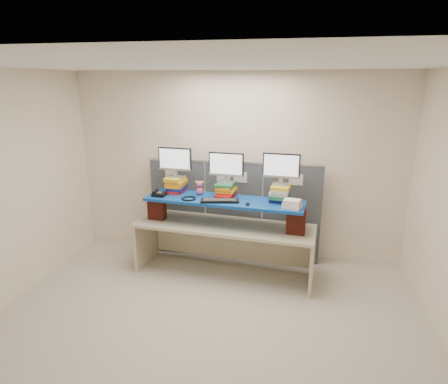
% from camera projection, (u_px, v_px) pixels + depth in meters
% --- Properties ---
extents(room, '(5.00, 4.00, 2.80)m').
position_uv_depth(room, '(205.00, 209.00, 3.80)').
color(room, '#F5E2CA').
rests_on(room, ground).
extents(cubicle_partition, '(2.60, 0.06, 1.53)m').
position_uv_depth(cubicle_partition, '(234.00, 210.00, 5.66)').
color(cubicle_partition, '#3E4349').
rests_on(cubicle_partition, ground).
extents(desk, '(2.53, 0.94, 0.75)m').
position_uv_depth(desk, '(224.00, 235.00, 5.19)').
color(desk, beige).
rests_on(desk, ground).
extents(brick_pier_left, '(0.25, 0.15, 0.33)m').
position_uv_depth(brick_pier_left, '(157.00, 208.00, 5.32)').
color(brick_pier_left, maroon).
rests_on(brick_pier_left, desk).
extents(brick_pier_right, '(0.25, 0.15, 0.33)m').
position_uv_depth(brick_pier_right, '(296.00, 222.00, 4.80)').
color(brick_pier_right, maroon).
rests_on(brick_pier_right, desk).
extents(blue_board, '(2.19, 0.73, 0.04)m').
position_uv_depth(blue_board, '(224.00, 200.00, 5.05)').
color(blue_board, navy).
rests_on(blue_board, brick_pier_left).
extents(book_stack_left, '(0.28, 0.32, 0.22)m').
position_uv_depth(book_stack_left, '(176.00, 185.00, 5.32)').
color(book_stack_left, red).
rests_on(book_stack_left, blue_board).
extents(book_stack_center, '(0.28, 0.34, 0.19)m').
position_uv_depth(book_stack_center, '(226.00, 190.00, 5.13)').
color(book_stack_center, red).
rests_on(book_stack_center, blue_board).
extents(book_stack_right, '(0.29, 0.33, 0.22)m').
position_uv_depth(book_stack_right, '(280.00, 193.00, 4.93)').
color(book_stack_right, navy).
rests_on(book_stack_right, blue_board).
extents(monitor_left, '(0.49, 0.15, 0.42)m').
position_uv_depth(monitor_left, '(175.00, 161.00, 5.22)').
color(monitor_left, '#A0A0A5').
rests_on(monitor_left, book_stack_left).
extents(monitor_center, '(0.49, 0.15, 0.42)m').
position_uv_depth(monitor_center, '(226.00, 166.00, 5.03)').
color(monitor_center, '#A0A0A5').
rests_on(monitor_center, book_stack_center).
extents(monitor_right, '(0.49, 0.15, 0.42)m').
position_uv_depth(monitor_right, '(281.00, 167.00, 4.83)').
color(monitor_right, '#A0A0A5').
rests_on(monitor_right, book_stack_right).
extents(keyboard, '(0.52, 0.26, 0.03)m').
position_uv_depth(keyboard, '(220.00, 201.00, 4.94)').
color(keyboard, black).
rests_on(keyboard, blue_board).
extents(mouse, '(0.08, 0.11, 0.03)m').
position_uv_depth(mouse, '(248.00, 204.00, 4.81)').
color(mouse, black).
rests_on(mouse, blue_board).
extents(desk_phone, '(0.18, 0.16, 0.07)m').
position_uv_depth(desk_phone, '(159.00, 194.00, 5.18)').
color(desk_phone, black).
rests_on(desk_phone, blue_board).
extents(headset, '(0.26, 0.26, 0.02)m').
position_uv_depth(headset, '(189.00, 198.00, 5.04)').
color(headset, black).
rests_on(headset, blue_board).
extents(plush_toy, '(0.12, 0.09, 0.20)m').
position_uv_depth(plush_toy, '(200.00, 188.00, 5.20)').
color(plush_toy, '#D14F90').
rests_on(plush_toy, blue_board).
extents(binder_stack, '(0.27, 0.23, 0.11)m').
position_uv_depth(binder_stack, '(292.00, 204.00, 4.68)').
color(binder_stack, beige).
rests_on(binder_stack, blue_board).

